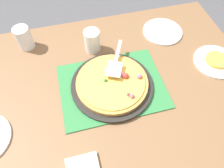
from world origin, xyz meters
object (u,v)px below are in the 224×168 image
at_px(pizza_pan, 112,85).
at_px(cup_corner, 24,38).
at_px(served_slice_left, 217,60).
at_px(pizza, 112,82).
at_px(cup_far, 92,41).
at_px(plate_side, 162,31).
at_px(pizza_server, 116,61).
at_px(plate_near_left, 216,62).

height_order(pizza_pan, cup_corner, cup_corner).
relative_size(pizza_pan, served_slice_left, 3.45).
xyz_separation_m(pizza, cup_corner, (-0.38, 0.37, 0.03)).
relative_size(pizza, cup_far, 2.75).
xyz_separation_m(pizza, served_slice_left, (0.54, 0.01, -0.02)).
distance_m(pizza, plate_side, 0.47).
distance_m(plate_side, pizza_server, 0.39).
bearing_deg(cup_far, pizza_pan, -81.52).
distance_m(pizza_pan, plate_side, 0.47).
height_order(pizza, plate_side, pizza).
bearing_deg(pizza_server, plate_near_left, -8.58).
relative_size(served_slice_left, cup_far, 0.92).
height_order(cup_far, pizza_server, cup_far).
relative_size(plate_near_left, pizza_server, 0.97).
xyz_separation_m(pizza_pan, served_slice_left, (0.55, 0.01, 0.01)).
xyz_separation_m(pizza_pan, pizza_server, (0.04, 0.09, 0.06)).
bearing_deg(cup_corner, cup_far, -17.89).
distance_m(cup_far, cup_corner, 0.35).
bearing_deg(pizza_pan, served_slice_left, 1.30).
height_order(plate_near_left, cup_far, cup_far).
xyz_separation_m(pizza_pan, cup_corner, (-0.37, 0.37, 0.05)).
relative_size(plate_near_left, cup_corner, 1.83).
height_order(pizza, served_slice_left, pizza).
distance_m(plate_near_left, cup_corner, 0.99).
bearing_deg(cup_corner, pizza_pan, -44.25).
xyz_separation_m(pizza_pan, cup_far, (-0.04, 0.26, 0.05)).
xyz_separation_m(pizza_pan, pizza, (0.00, 0.00, 0.02)).
xyz_separation_m(cup_far, pizza_server, (0.08, -0.17, 0.01)).
height_order(served_slice_left, cup_corner, cup_corner).
bearing_deg(pizza_pan, cup_far, 98.48).
bearing_deg(plate_near_left, pizza_server, 171.42).
relative_size(cup_far, pizza_server, 0.53).
distance_m(plate_near_left, pizza_server, 0.51).
xyz_separation_m(plate_side, cup_far, (-0.41, -0.03, 0.06)).
distance_m(served_slice_left, cup_far, 0.64).
distance_m(pizza_pan, plate_near_left, 0.55).
bearing_deg(pizza_server, cup_far, 115.38).
distance_m(pizza_pan, pizza_server, 0.11).
xyz_separation_m(pizza, plate_side, (0.37, 0.29, -0.03)).
xyz_separation_m(pizza_pan, plate_near_left, (0.55, 0.01, -0.01)).
distance_m(plate_near_left, cup_far, 0.64).
height_order(plate_side, cup_far, cup_far).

